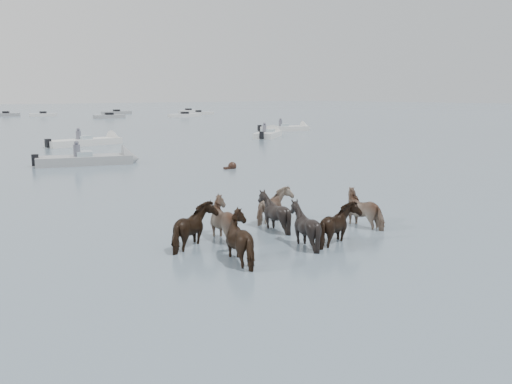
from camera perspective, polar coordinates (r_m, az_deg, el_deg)
ground at (r=14.87m, az=10.92°, el=-4.50°), size 400.00×400.00×0.00m
pony_herd at (r=14.13m, az=2.47°, el=-3.39°), size 6.80×4.06×1.37m
swimming_pony at (r=27.47m, az=-2.61°, el=2.72°), size 0.72×0.44×0.44m
motorboat_b at (r=30.50m, az=-16.33°, el=3.32°), size 5.63×3.29×1.92m
motorboat_c at (r=42.19m, az=-16.86°, el=5.15°), size 6.22×2.29×1.92m
motorboat_d at (r=47.92m, az=1.47°, el=6.17°), size 4.82×4.07×1.92m
motorboat_e at (r=55.89m, az=3.68°, el=6.76°), size 5.80×3.59×1.92m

